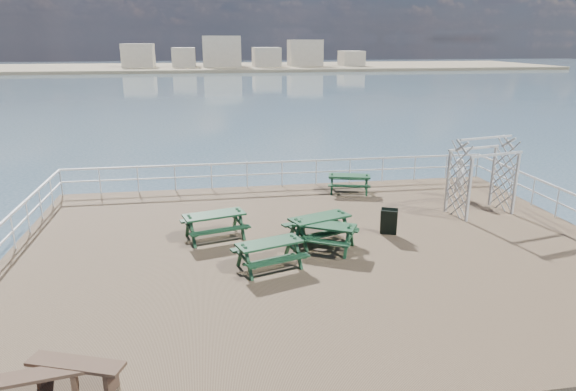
# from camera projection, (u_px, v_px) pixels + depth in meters

# --- Properties ---
(ground) EXTENTS (18.00, 14.00, 0.30)m
(ground) POSITION_uv_depth(u_px,v_px,m) (316.00, 253.00, 15.36)
(ground) COLOR brown
(ground) RESTS_ON ground
(sea_backdrop) EXTENTS (300.00, 300.00, 9.20)m
(sea_backdrop) POSITION_uv_depth(u_px,v_px,m) (259.00, 63.00, 143.95)
(sea_backdrop) COLOR #395460
(sea_backdrop) RESTS_ON ground
(railing) EXTENTS (17.77, 13.76, 1.10)m
(railing) POSITION_uv_depth(u_px,v_px,m) (299.00, 195.00, 17.47)
(railing) COLOR silver
(railing) RESTS_ON ground
(picnic_table_a) EXTENTS (2.20, 1.94, 0.91)m
(picnic_table_a) POSITION_uv_depth(u_px,v_px,m) (215.00, 220.00, 15.92)
(picnic_table_a) COLOR #14381C
(picnic_table_a) RESTS_ON ground
(picnic_table_b) EXTENTS (1.96, 1.74, 0.81)m
(picnic_table_b) POSITION_uv_depth(u_px,v_px,m) (349.00, 180.00, 20.75)
(picnic_table_b) COLOR #14381C
(picnic_table_b) RESTS_ON ground
(picnic_table_c) EXTENTS (2.28, 2.07, 0.91)m
(picnic_table_c) POSITION_uv_depth(u_px,v_px,m) (320.00, 223.00, 15.67)
(picnic_table_c) COLOR #14381C
(picnic_table_c) RESTS_ON ground
(picnic_table_d) EXTENTS (2.28, 2.14, 0.88)m
(picnic_table_d) POSITION_uv_depth(u_px,v_px,m) (324.00, 231.00, 15.12)
(picnic_table_d) COLOR #14381C
(picnic_table_d) RESTS_ON ground
(picnic_table_e) EXTENTS (2.10, 1.88, 0.85)m
(picnic_table_e) POSITION_uv_depth(u_px,v_px,m) (269.00, 249.00, 13.85)
(picnic_table_e) COLOR #14381C
(picnic_table_e) RESTS_ON ground
(flat_bench_near) EXTENTS (1.77, 0.68, 0.50)m
(flat_bench_near) POSITION_uv_depth(u_px,v_px,m) (33.00, 381.00, 8.79)
(flat_bench_near) COLOR brown
(flat_bench_near) RESTS_ON ground
(flat_bench_far) EXTENTS (1.80, 1.01, 0.51)m
(flat_bench_far) POSITION_uv_depth(u_px,v_px,m) (76.00, 368.00, 9.10)
(flat_bench_far) COLOR brown
(flat_bench_far) RESTS_ON ground
(trellis_arbor) EXTENTS (2.42, 1.64, 2.75)m
(trellis_arbor) POSITION_uv_depth(u_px,v_px,m) (482.00, 180.00, 18.07)
(trellis_arbor) COLOR silver
(trellis_arbor) RESTS_ON ground
(sandwich_board) EXTENTS (0.64, 0.57, 0.86)m
(sandwich_board) POSITION_uv_depth(u_px,v_px,m) (389.00, 222.00, 16.25)
(sandwich_board) COLOR black
(sandwich_board) RESTS_ON ground
(person) EXTENTS (0.67, 0.58, 1.56)m
(person) POSITION_uv_depth(u_px,v_px,m) (460.00, 178.00, 19.99)
(person) COLOR white
(person) RESTS_ON ground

